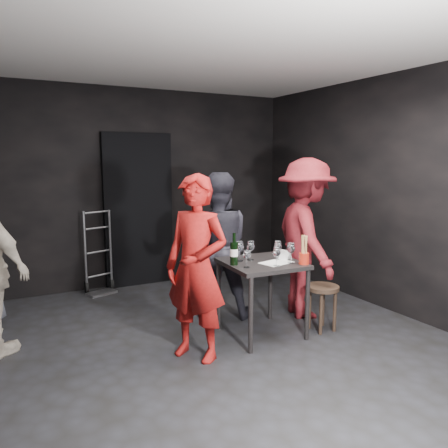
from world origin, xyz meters
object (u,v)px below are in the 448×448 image
man_maroon (306,224)px  hand_truck (100,277)px  tasting_table (262,271)px  breadstick_cup (304,250)px  woman_black (217,241)px  server_red (196,260)px  stool (322,295)px  wine_bottle (234,253)px

man_maroon → hand_truck: bearing=59.7°
tasting_table → breadstick_cup: breadstick_cup is taller
woman_black → breadstick_cup: 1.05m
server_red → stool: bearing=54.1°
hand_truck → tasting_table: (1.13, -2.17, 0.45)m
woman_black → man_maroon: 1.00m
man_maroon → wine_bottle: bearing=118.5°
stool → hand_truck: bearing=126.4°
hand_truck → wine_bottle: 2.40m
stool → man_maroon: bearing=75.0°
stool → woman_black: (-0.77, 0.86, 0.49)m
hand_truck → tasting_table: 2.49m
man_maroon → breadstick_cup: 0.70m
server_red → breadstick_cup: 1.08m
man_maroon → breadstick_cup: bearing=156.1°
woman_black → man_maroon: bearing=175.6°
hand_truck → man_maroon: bearing=-63.8°
breadstick_cup → man_maroon: bearing=50.6°
hand_truck → server_red: server_red is taller
stool → wine_bottle: 1.07m
hand_truck → tasting_table: hand_truck is taller
stool → woman_black: woman_black is taller
tasting_table → man_maroon: bearing=19.0°
tasting_table → server_red: bearing=-168.7°
tasting_table → wine_bottle: wine_bottle is taller
tasting_table → stool: bearing=-18.0°
server_red → man_maroon: bearing=71.0°
woman_black → breadstick_cup: (0.46, -0.94, 0.02)m
server_red → wine_bottle: size_ratio=5.73×
woman_black → tasting_table: bearing=124.0°
tasting_table → server_red: 0.83m
tasting_table → server_red: server_red is taller
breadstick_cup → stool: bearing=13.7°
hand_truck → tasting_table: size_ratio=1.45×
woman_black → wine_bottle: (-0.15, -0.65, 0.01)m
hand_truck → wine_bottle: bearing=-87.1°
breadstick_cup → server_red: bearing=173.7°
tasting_table → wine_bottle: 0.38m
tasting_table → stool: (0.61, -0.20, -0.28)m
hand_truck → man_maroon: 2.80m
man_maroon → stool: bearing=-179.5°
woman_black → breadstick_cup: size_ratio=5.72×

